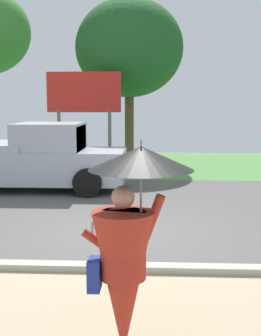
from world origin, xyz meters
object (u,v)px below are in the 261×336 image
object	(u,v)px
monk_pedestrian	(127,248)
roadside_billboard	(84,99)
tree_left_far	(129,48)
pickup_truck	(34,159)

from	to	relation	value
monk_pedestrian	roadside_billboard	distance (m)	12.24
roadside_billboard	tree_left_far	xyz separation A→B (m)	(1.47, 2.28, 1.98)
roadside_billboard	tree_left_far	bearing A→B (deg)	57.32
pickup_truck	tree_left_far	bearing A→B (deg)	60.11
roadside_billboard	tree_left_far	distance (m)	3.36
monk_pedestrian	pickup_truck	world-z (taller)	monk_pedestrian
monk_pedestrian	pickup_truck	xyz separation A→B (m)	(-3.16, 8.52, -0.22)
tree_left_far	roadside_billboard	bearing A→B (deg)	-122.68
pickup_truck	tree_left_far	distance (m)	7.19
monk_pedestrian	tree_left_far	world-z (taller)	tree_left_far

